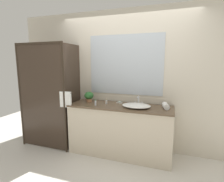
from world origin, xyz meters
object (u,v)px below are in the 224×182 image
object	(u,v)px
soap_dish	(119,102)
rolled_towel_near_edge	(166,106)
amenity_bottle_body_wash	(95,103)
amenity_bottle_shampoo	(106,102)
sink_basin	(136,105)
potted_plant	(89,96)
faucet	(138,102)

from	to	relation	value
soap_dish	rolled_towel_near_edge	distance (m)	0.84
amenity_bottle_body_wash	amenity_bottle_shampoo	bearing A→B (deg)	50.02
sink_basin	potted_plant	bearing A→B (deg)	172.98
sink_basin	rolled_towel_near_edge	bearing A→B (deg)	9.65
amenity_bottle_body_wash	rolled_towel_near_edge	bearing A→B (deg)	8.38
amenity_bottle_shampoo	rolled_towel_near_edge	world-z (taller)	rolled_towel_near_edge
amenity_bottle_body_wash	sink_basin	bearing A→B (deg)	7.54
amenity_bottle_shampoo	soap_dish	bearing A→B (deg)	34.96
faucet	soap_dish	distance (m)	0.36
potted_plant	faucet	bearing A→B (deg)	4.81
sink_basin	faucet	distance (m)	0.19
sink_basin	rolled_towel_near_edge	xyz separation A→B (m)	(0.47, 0.08, 0.01)
soap_dish	rolled_towel_near_edge	bearing A→B (deg)	-9.54
faucet	amenity_bottle_body_wash	bearing A→B (deg)	-157.87
faucet	amenity_bottle_body_wash	xyz separation A→B (m)	(-0.70, -0.29, -0.01)
sink_basin	amenity_bottle_body_wash	bearing A→B (deg)	-172.46
potted_plant	amenity_bottle_shampoo	world-z (taller)	potted_plant
faucet	rolled_towel_near_edge	bearing A→B (deg)	-13.67
sink_basin	amenity_bottle_body_wash	xyz separation A→B (m)	(-0.70, -0.09, 0.02)
faucet	potted_plant	xyz separation A→B (m)	(-0.93, -0.08, 0.06)
amenity_bottle_body_wash	amenity_bottle_shampoo	distance (m)	0.22
potted_plant	amenity_bottle_body_wash	xyz separation A→B (m)	(0.23, -0.21, -0.06)
faucet	amenity_bottle_body_wash	world-z (taller)	faucet
amenity_bottle_shampoo	sink_basin	bearing A→B (deg)	-7.44
amenity_bottle_shampoo	amenity_bottle_body_wash	bearing A→B (deg)	-129.98
sink_basin	soap_dish	bearing A→B (deg)	148.63
rolled_towel_near_edge	sink_basin	bearing A→B (deg)	-170.35
soap_dish	amenity_bottle_body_wash	size ratio (longest dim) A/B	0.99
faucet	potted_plant	size ratio (longest dim) A/B	0.87
soap_dish	amenity_bottle_body_wash	world-z (taller)	amenity_bottle_body_wash
soap_dish	amenity_bottle_shampoo	bearing A→B (deg)	-145.04
sink_basin	faucet	xyz separation A→B (m)	(0.00, 0.19, 0.02)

